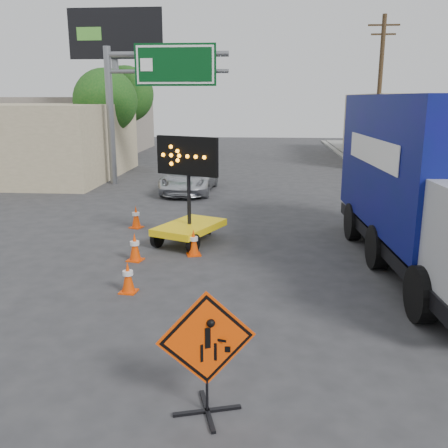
# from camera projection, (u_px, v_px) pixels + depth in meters

# --- Properties ---
(ground) EXTENTS (100.00, 100.00, 0.00)m
(ground) POSITION_uv_depth(u_px,v_px,m) (177.00, 372.00, 8.12)
(ground) COLOR #2D2D30
(ground) RESTS_ON ground
(curb_right) EXTENTS (0.40, 60.00, 0.12)m
(curb_right) POSITION_uv_depth(u_px,v_px,m) (397.00, 198.00, 22.02)
(curb_right) COLOR gray
(curb_right) RESTS_ON ground
(storefront_left_far) EXTENTS (12.00, 10.00, 4.40)m
(storefront_left_far) POSITION_uv_depth(u_px,v_px,m) (70.00, 124.00, 41.63)
(storefront_left_far) COLOR gray
(storefront_left_far) RESTS_ON ground
(building_right_far) EXTENTS (10.00, 14.00, 4.60)m
(building_right_far) POSITION_uv_depth(u_px,v_px,m) (430.00, 127.00, 35.49)
(building_right_far) COLOR #C4B38D
(building_right_far) RESTS_ON ground
(highway_gantry) EXTENTS (6.18, 0.38, 6.90)m
(highway_gantry) POSITION_uv_depth(u_px,v_px,m) (149.00, 83.00, 24.58)
(highway_gantry) COLOR slate
(highway_gantry) RESTS_ON ground
(billboard) EXTENTS (6.10, 0.54, 9.85)m
(billboard) POSITION_uv_depth(u_px,v_px,m) (116.00, 49.00, 31.98)
(billboard) COLOR slate
(billboard) RESTS_ON ground
(utility_pole_far) EXTENTS (1.80, 0.26, 9.00)m
(utility_pole_far) POSITION_uv_depth(u_px,v_px,m) (379.00, 92.00, 29.51)
(utility_pole_far) COLOR #47361E
(utility_pole_far) RESTS_ON ground
(tree_left_near) EXTENTS (3.71, 3.71, 6.03)m
(tree_left_near) POSITION_uv_depth(u_px,v_px,m) (105.00, 101.00, 28.99)
(tree_left_near) COLOR #47361E
(tree_left_near) RESTS_ON ground
(tree_left_far) EXTENTS (4.10, 4.10, 6.66)m
(tree_left_far) POSITION_uv_depth(u_px,v_px,m) (126.00, 94.00, 36.70)
(tree_left_far) COLOR #47361E
(tree_left_far) RESTS_ON ground
(construction_sign) EXTENTS (1.34, 0.96, 1.84)m
(construction_sign) POSITION_uv_depth(u_px,v_px,m) (207.00, 350.00, 6.84)
(construction_sign) COLOR black
(construction_sign) RESTS_ON ground
(arrow_board) EXTENTS (2.18, 2.64, 3.26)m
(arrow_board) POSITION_uv_depth(u_px,v_px,m) (189.00, 221.00, 15.13)
(arrow_board) COLOR yellow
(arrow_board) RESTS_ON ground
(pickup_truck) EXTENTS (2.35, 4.87, 1.34)m
(pickup_truck) POSITION_uv_depth(u_px,v_px,m) (190.00, 178.00, 23.49)
(pickup_truck) COLOR silver
(pickup_truck) RESTS_ON ground
(box_truck) EXTENTS (3.39, 9.45, 4.42)m
(box_truck) POSITION_uv_depth(u_px,v_px,m) (435.00, 193.00, 12.53)
(box_truck) COLOR black
(box_truck) RESTS_ON ground
(cone_a) EXTENTS (0.41, 0.41, 0.74)m
(cone_a) POSITION_uv_depth(u_px,v_px,m) (128.00, 277.00, 11.37)
(cone_a) COLOR #EE4105
(cone_a) RESTS_ON ground
(cone_b) EXTENTS (0.48, 0.48, 0.78)m
(cone_b) POSITION_uv_depth(u_px,v_px,m) (135.00, 247.00, 13.59)
(cone_b) COLOR #EE4105
(cone_b) RESTS_ON ground
(cone_c) EXTENTS (0.48, 0.48, 0.76)m
(cone_c) POSITION_uv_depth(u_px,v_px,m) (194.00, 242.00, 14.07)
(cone_c) COLOR #EE4105
(cone_c) RESTS_ON ground
(cone_d) EXTENTS (0.50, 0.50, 0.77)m
(cone_d) POSITION_uv_depth(u_px,v_px,m) (136.00, 217.00, 17.06)
(cone_d) COLOR #EE4105
(cone_d) RESTS_ON ground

